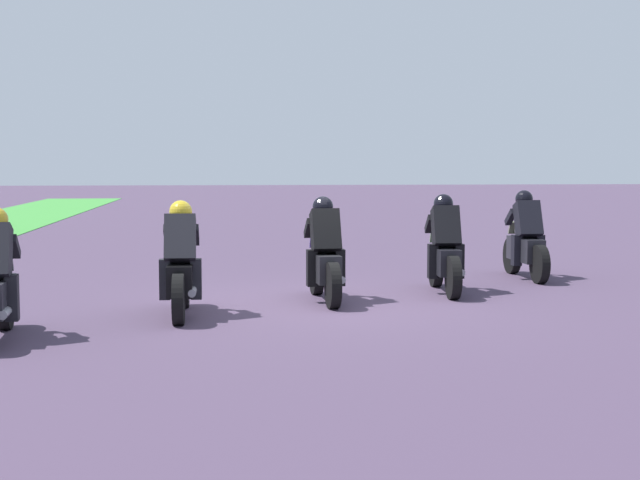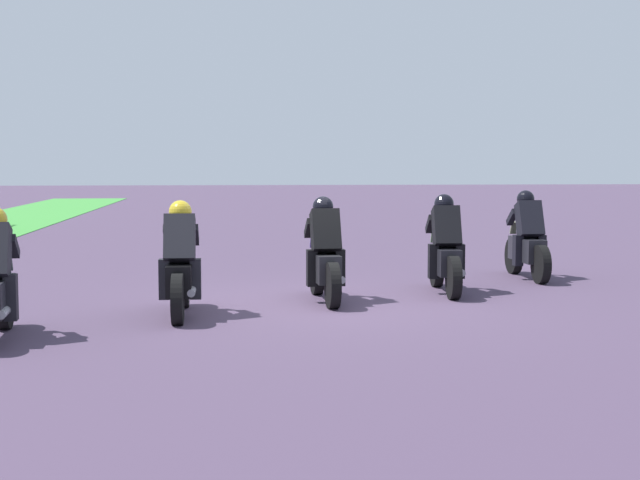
# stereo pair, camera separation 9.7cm
# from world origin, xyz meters

# --- Properties ---
(ground_plane) EXTENTS (120.00, 120.00, 0.00)m
(ground_plane) POSITION_xyz_m (0.00, 0.00, 0.00)
(ground_plane) COLOR #493950
(rider_lane_a) EXTENTS (2.04, 0.55, 1.51)m
(rider_lane_a) POSITION_xyz_m (2.58, -3.78, 0.62)
(rider_lane_a) COLOR black
(rider_lane_a) RESTS_ON ground_plane
(rider_lane_b) EXTENTS (2.04, 0.54, 1.51)m
(rider_lane_b) POSITION_xyz_m (0.96, -2.01, 0.62)
(rider_lane_b) COLOR black
(rider_lane_b) RESTS_ON ground_plane
(rider_lane_c) EXTENTS (2.04, 0.55, 1.51)m
(rider_lane_c) POSITION_xyz_m (0.24, -0.10, 0.62)
(rider_lane_c) COLOR black
(rider_lane_c) RESTS_ON ground_plane
(rider_lane_d) EXTENTS (2.04, 0.54, 1.51)m
(rider_lane_d) POSITION_xyz_m (-0.88, 1.88, 0.62)
(rider_lane_d) COLOR black
(rider_lane_d) RESTS_ON ground_plane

